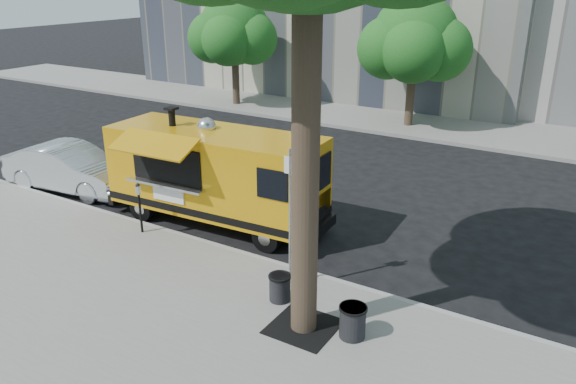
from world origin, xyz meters
name	(u,v)px	position (x,y,z in m)	size (l,w,h in m)	color
ground	(269,244)	(0.00, 0.00, 0.00)	(120.00, 120.00, 0.00)	black
sidewalk	(156,320)	(0.00, -4.00, 0.07)	(60.00, 6.00, 0.15)	gray
curb	(248,257)	(0.00, -0.93, 0.07)	(60.00, 0.14, 0.16)	#999993
far_sidewalk	(436,125)	(0.00, 13.50, 0.07)	(60.00, 5.00, 0.15)	gray
tree_well	(304,327)	(2.60, -2.80, 0.15)	(1.20, 1.20, 0.02)	black
far_tree_a	(234,30)	(-10.00, 12.30, 3.78)	(3.42, 3.42, 5.36)	#33261C
far_tree_b	(415,38)	(-1.00, 12.70, 3.83)	(3.60, 3.60, 5.50)	#33261C
sign_post	(290,210)	(1.55, -1.55, 1.85)	(0.28, 0.06, 3.00)	silver
parking_meter	(139,202)	(-3.00, -1.35, 0.98)	(0.11, 0.11, 1.33)	black
food_truck	(214,174)	(-1.93, 0.36, 1.42)	(6.25, 3.08, 3.02)	orange
sedan	(71,168)	(-7.31, 0.01, 0.72)	(1.52, 4.37, 1.44)	silver
trash_bin_left	(280,287)	(1.72, -2.23, 0.45)	(0.47, 0.47, 0.56)	black
trash_bin_right	(353,321)	(3.50, -2.59, 0.48)	(0.52, 0.52, 0.62)	black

